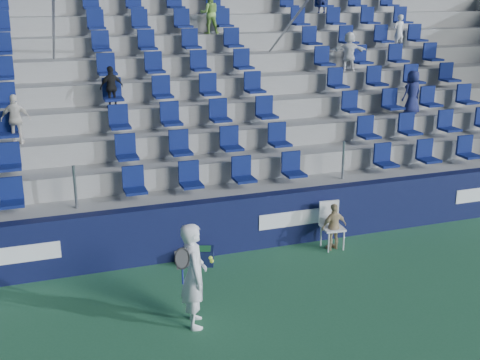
% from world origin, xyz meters
% --- Properties ---
extents(ground, '(70.00, 70.00, 0.00)m').
position_xyz_m(ground, '(0.00, 0.00, 0.00)').
color(ground, '#2C6742').
rests_on(ground, ground).
extents(sponsor_wall, '(24.00, 0.32, 1.20)m').
position_xyz_m(sponsor_wall, '(0.00, 3.15, 0.60)').
color(sponsor_wall, '#10153B').
rests_on(sponsor_wall, ground).
extents(grandstand, '(24.00, 8.17, 6.63)m').
position_xyz_m(grandstand, '(-0.00, 8.24, 2.13)').
color(grandstand, gray).
rests_on(grandstand, ground).
extents(tennis_player, '(0.69, 0.72, 1.82)m').
position_xyz_m(tennis_player, '(-1.41, 0.49, 0.91)').
color(tennis_player, white).
rests_on(tennis_player, ground).
extents(line_judge_chair, '(0.48, 0.50, 1.03)m').
position_xyz_m(line_judge_chair, '(2.24, 2.66, 0.59)').
color(line_judge_chair, white).
rests_on(line_judge_chair, ground).
extents(line_judge, '(0.63, 0.31, 1.04)m').
position_xyz_m(line_judge, '(2.24, 2.50, 0.52)').
color(line_judge, tan).
rests_on(line_judge, ground).
extents(ball_bin, '(0.70, 0.57, 0.34)m').
position_xyz_m(ball_bin, '(-0.71, 2.75, 0.19)').
color(ball_bin, '#0F1737').
rests_on(ball_bin, ground).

